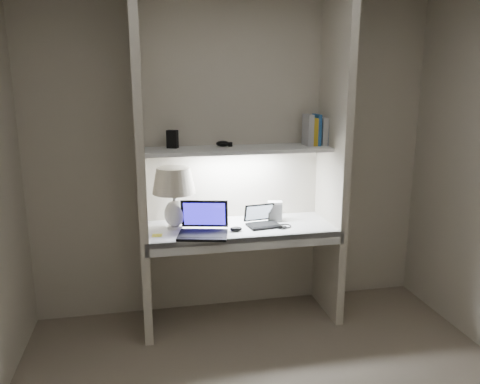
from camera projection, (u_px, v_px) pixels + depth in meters
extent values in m
cube|color=beige|center=(234.00, 159.00, 3.75)|extent=(3.20, 0.01, 2.50)
cube|color=beige|center=(141.00, 168.00, 3.34)|extent=(0.06, 0.55, 2.50)
cube|color=beige|center=(333.00, 161.00, 3.63)|extent=(0.06, 0.55, 2.50)
cube|color=white|center=(241.00, 229.00, 3.60)|extent=(1.40, 0.55, 0.04)
cube|color=silver|center=(248.00, 243.00, 3.36)|extent=(1.46, 0.03, 0.10)
cube|color=silver|center=(239.00, 150.00, 3.55)|extent=(1.40, 0.36, 0.03)
cube|color=white|center=(239.00, 152.00, 3.56)|extent=(0.60, 0.04, 0.02)
cylinder|color=white|center=(175.00, 227.00, 3.54)|extent=(0.12, 0.12, 0.02)
ellipsoid|color=white|center=(175.00, 214.00, 3.51)|extent=(0.16, 0.16, 0.20)
cylinder|color=white|center=(174.00, 198.00, 3.49)|extent=(0.03, 0.03, 0.09)
sphere|color=#FFD899|center=(174.00, 187.00, 3.47)|extent=(0.05, 0.05, 0.05)
cube|color=black|center=(203.00, 235.00, 3.36)|extent=(0.39, 0.31, 0.02)
cube|color=black|center=(203.00, 234.00, 3.36)|extent=(0.33, 0.23, 0.00)
cube|color=black|center=(204.00, 214.00, 3.47)|extent=(0.35, 0.14, 0.22)
cube|color=#2418D3|center=(204.00, 214.00, 3.47)|extent=(0.31, 0.12, 0.18)
cube|color=black|center=(264.00, 225.00, 3.58)|extent=(0.26, 0.20, 0.02)
cube|color=black|center=(264.00, 224.00, 3.58)|extent=(0.22, 0.14, 0.00)
cube|color=black|center=(259.00, 212.00, 3.66)|extent=(0.24, 0.08, 0.14)
cube|color=silver|center=(259.00, 212.00, 3.65)|extent=(0.21, 0.07, 0.11)
cube|color=silver|center=(275.00, 211.00, 3.72)|extent=(0.13, 0.10, 0.16)
ellipsoid|color=black|center=(236.00, 229.00, 3.47)|extent=(0.10, 0.06, 0.03)
torus|color=black|center=(285.00, 226.00, 3.58)|extent=(0.11, 0.11, 0.01)
cube|color=#FAF234|center=(157.00, 235.00, 3.38)|extent=(0.08, 0.08, 0.00)
cube|color=silver|center=(331.00, 131.00, 3.69)|extent=(0.04, 0.16, 0.22)
cube|color=navy|center=(327.00, 130.00, 3.68)|extent=(0.05, 0.16, 0.24)
cube|color=beige|center=(322.00, 131.00, 3.68)|extent=(0.04, 0.16, 0.21)
cube|color=#23599A|center=(316.00, 130.00, 3.67)|extent=(0.03, 0.16, 0.24)
cube|color=gold|center=(313.00, 132.00, 3.66)|extent=(0.04, 0.16, 0.21)
cube|color=#ABABB0|center=(308.00, 130.00, 3.65)|extent=(0.04, 0.16, 0.24)
cube|color=black|center=(172.00, 139.00, 3.51)|extent=(0.09, 0.08, 0.13)
ellipsoid|color=black|center=(223.00, 144.00, 3.59)|extent=(0.12, 0.10, 0.05)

